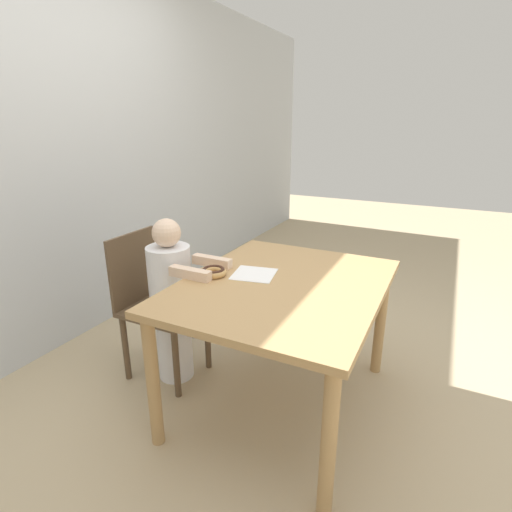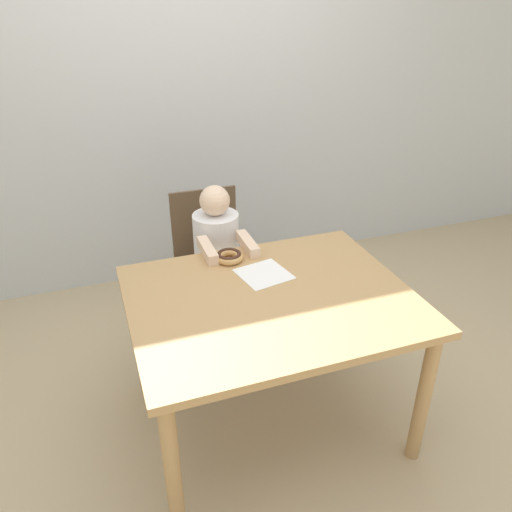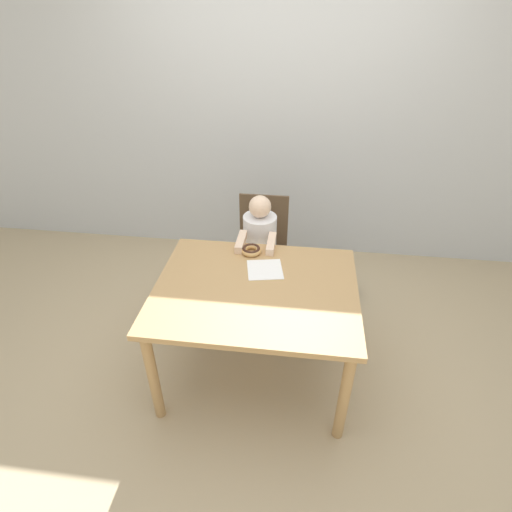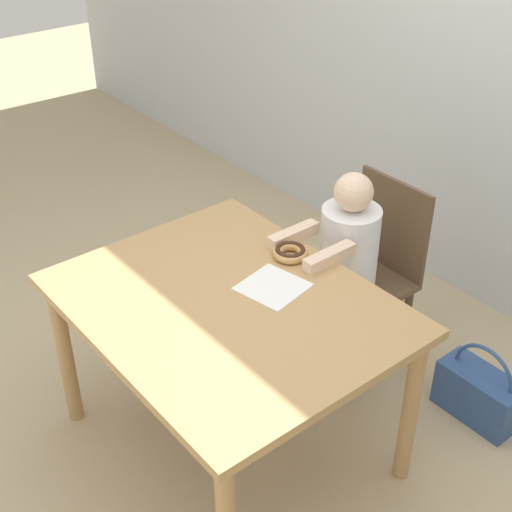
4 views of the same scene
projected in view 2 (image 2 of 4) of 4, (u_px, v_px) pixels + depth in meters
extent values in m
plane|color=tan|center=(269.00, 418.00, 2.40)|extent=(12.00, 12.00, 0.00)
cube|color=silver|center=(181.00, 92.00, 3.12)|extent=(8.00, 0.05, 2.50)
cube|color=tan|center=(271.00, 299.00, 2.07)|extent=(1.16, 0.93, 0.03)
cylinder|color=tan|center=(173.00, 471.00, 1.75)|extent=(0.06, 0.06, 0.67)
cylinder|color=tan|center=(423.00, 398.00, 2.06)|extent=(0.06, 0.06, 0.67)
cylinder|color=tan|center=(140.00, 336.00, 2.42)|extent=(0.06, 0.06, 0.67)
cylinder|color=tan|center=(332.00, 297.00, 2.73)|extent=(0.06, 0.06, 0.67)
cube|color=brown|center=(215.00, 275.00, 2.77)|extent=(0.37, 0.43, 0.03)
cube|color=brown|center=(204.00, 224.00, 2.83)|extent=(0.37, 0.02, 0.42)
cylinder|color=brown|center=(198.00, 331.00, 2.68)|extent=(0.04, 0.04, 0.41)
cylinder|color=brown|center=(252.00, 319.00, 2.77)|extent=(0.04, 0.04, 0.41)
cylinder|color=brown|center=(184.00, 296.00, 2.98)|extent=(0.04, 0.04, 0.41)
cylinder|color=brown|center=(233.00, 287.00, 3.07)|extent=(0.04, 0.04, 0.41)
cylinder|color=white|center=(219.00, 310.00, 2.82)|extent=(0.20, 0.20, 0.43)
cylinder|color=white|center=(217.00, 247.00, 2.63)|extent=(0.24, 0.24, 0.37)
sphere|color=beige|center=(215.00, 201.00, 2.50)|extent=(0.15, 0.15, 0.15)
cube|color=beige|center=(207.00, 250.00, 2.37)|extent=(0.05, 0.23, 0.05)
cube|color=beige|center=(248.00, 244.00, 2.43)|extent=(0.05, 0.23, 0.05)
torus|color=tan|center=(229.00, 257.00, 2.33)|extent=(0.13, 0.13, 0.04)
torus|color=#381E14|center=(229.00, 254.00, 2.32)|extent=(0.12, 0.12, 0.02)
cube|color=white|center=(264.00, 274.00, 2.22)|extent=(0.25, 0.25, 0.00)
cube|color=#2D4C84|center=(294.00, 289.00, 3.23)|extent=(0.34, 0.16, 0.22)
torus|color=#2D4C84|center=(295.00, 274.00, 3.18)|extent=(0.27, 0.02, 0.27)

